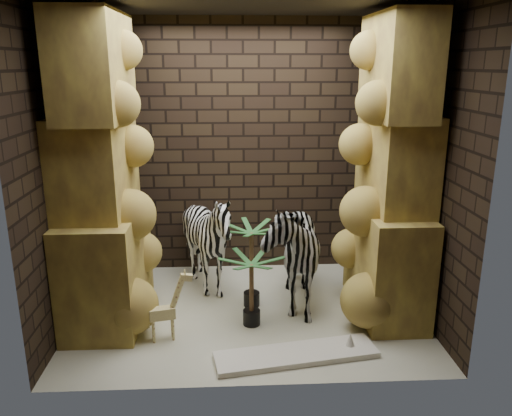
{
  "coord_description": "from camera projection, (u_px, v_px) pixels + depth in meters",
  "views": [
    {
      "loc": [
        -0.16,
        -4.75,
        2.48
      ],
      "look_at": [
        0.09,
        0.15,
        1.08
      ],
      "focal_mm": 35.54,
      "sensor_mm": 36.0,
      "label": 1
    }
  ],
  "objects": [
    {
      "name": "zebra_left",
      "position": [
        209.0,
        246.0,
        5.59
      ],
      "size": [
        1.35,
        1.47,
        1.09
      ],
      "primitive_type": "imported",
      "rotation": [
        0.0,
        0.0,
        -0.39
      ],
      "color": "white",
      "rests_on": "floor"
    },
    {
      "name": "wall_front",
      "position": [
        253.0,
        205.0,
        3.64
      ],
      "size": [
        3.5,
        0.0,
        3.5
      ],
      "primitive_type": "plane",
      "rotation": [
        -1.57,
        0.0,
        0.0
      ],
      "color": "black",
      "rests_on": "ground"
    },
    {
      "name": "palm_back",
      "position": [
        252.0,
        290.0,
        4.91
      ],
      "size": [
        0.36,
        0.36,
        0.73
      ],
      "primitive_type": null,
      "color": "#114A21",
      "rests_on": "floor"
    },
    {
      "name": "rock_pillar_left",
      "position": [
        99.0,
        172.0,
        4.77
      ],
      "size": [
        0.68,
        1.3,
        3.0
      ],
      "primitive_type": null,
      "color": "#DCC54D",
      "rests_on": "floor"
    },
    {
      "name": "zebra_right",
      "position": [
        288.0,
        239.0,
        5.28
      ],
      "size": [
        0.68,
        1.22,
        1.43
      ],
      "primitive_type": "imported",
      "rotation": [
        0.0,
        0.0,
        -0.02
      ],
      "color": "white",
      "rests_on": "floor"
    },
    {
      "name": "wall_back",
      "position": [
        244.0,
        149.0,
        6.04
      ],
      "size": [
        3.5,
        0.0,
        3.5
      ],
      "primitive_type": "plane",
      "rotation": [
        1.57,
        0.0,
        0.0
      ],
      "color": "black",
      "rests_on": "ground"
    },
    {
      "name": "wall_left",
      "position": [
        61.0,
        172.0,
        4.75
      ],
      "size": [
        0.0,
        3.0,
        3.0
      ],
      "primitive_type": "plane",
      "rotation": [
        1.57,
        0.0,
        1.57
      ],
      "color": "black",
      "rests_on": "ground"
    },
    {
      "name": "floor",
      "position": [
        248.0,
        312.0,
        5.25
      ],
      "size": [
        3.5,
        3.5,
        0.0
      ],
      "primitive_type": "plane",
      "color": "beige",
      "rests_on": "ground"
    },
    {
      "name": "rock_pillar_right",
      "position": [
        393.0,
        169.0,
        4.91
      ],
      "size": [
        0.58,
        1.25,
        3.0
      ],
      "primitive_type": null,
      "color": "#DCC54D",
      "rests_on": "floor"
    },
    {
      "name": "ceiling",
      "position": [
        246.0,
        2.0,
        4.43
      ],
      "size": [
        3.5,
        3.5,
        0.0
      ],
      "primitive_type": "plane",
      "rotation": [
        3.14,
        0.0,
        0.0
      ],
      "color": "black",
      "rests_on": "ground"
    },
    {
      "name": "wall_right",
      "position": [
        427.0,
        168.0,
        4.93
      ],
      "size": [
        0.0,
        3.0,
        3.0
      ],
      "primitive_type": "plane",
      "rotation": [
        1.57,
        0.0,
        -1.57
      ],
      "color": "black",
      "rests_on": "ground"
    },
    {
      "name": "surfboard",
      "position": [
        296.0,
        355.0,
        4.44
      ],
      "size": [
        1.47,
        0.59,
        0.05
      ],
      "primitive_type": "cube",
      "rotation": [
        0.0,
        0.0,
        0.17
      ],
      "color": "white",
      "rests_on": "floor"
    },
    {
      "name": "giraffe_toy",
      "position": [
        162.0,
        306.0,
        4.64
      ],
      "size": [
        0.37,
        0.19,
        0.69
      ],
      "primitive_type": null,
      "rotation": [
        0.0,
        0.0,
        0.22
      ],
      "color": "#F2E291",
      "rests_on": "floor"
    },
    {
      "name": "palm_front",
      "position": [
        252.0,
        265.0,
        5.27
      ],
      "size": [
        0.36,
        0.36,
        0.91
      ],
      "primitive_type": null,
      "color": "#114A21",
      "rests_on": "floor"
    }
  ]
}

